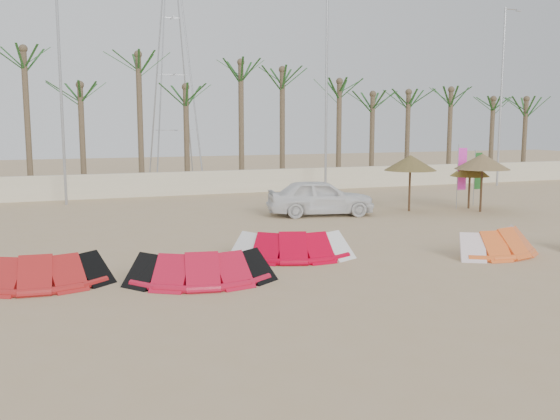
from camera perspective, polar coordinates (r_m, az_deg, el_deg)
name	(u,v)px	position (r m, az deg, el deg)	size (l,w,h in m)	color
ground	(372,301)	(14.51, 8.42, -8.24)	(120.00, 120.00, 0.00)	tan
boundary_wall	(179,184)	(35.00, -9.23, 2.41)	(60.00, 0.30, 1.30)	beige
palm_line	(183,79)	(36.51, -8.86, 11.75)	(52.00, 4.00, 7.70)	brown
lamp_b	(61,85)	(32.22, -19.36, 10.69)	(1.25, 0.14, 11.00)	#A5A8AD
lamp_c	(327,90)	(35.46, 4.32, 10.84)	(1.25, 0.14, 11.00)	#A5A8AD
lamp_d	(502,94)	(41.92, 19.62, 9.98)	(1.25, 0.14, 11.00)	#A5A8AD
pylon	(176,184)	(41.11, -9.49, 2.33)	(3.00, 3.00, 14.00)	#A5A8AD
kite_red_left	(38,268)	(16.81, -21.28, -4.97)	(3.53, 1.77, 0.90)	#AB1B1B
kite_red_mid	(198,265)	(16.18, -7.50, -4.97)	(3.79, 2.04, 0.90)	red
kite_red_right	(288,243)	(18.82, 0.73, -3.05)	(3.85, 2.42, 0.90)	red
kite_orange	(493,240)	(20.42, 18.90, -2.61)	(3.47, 2.18, 0.90)	orange
parasol_left	(410,163)	(28.85, 11.83, 4.24)	(2.38, 2.38, 2.56)	#4C331E
parasol_mid	(482,162)	(29.40, 18.03, 4.23)	(2.47, 2.47, 2.63)	#4C331E
parasol_right	(470,169)	(30.46, 16.99, 3.61)	(1.82, 1.82, 2.22)	#4C331E
flag_pink	(461,171)	(30.30, 16.20, 3.47)	(0.45, 0.10, 3.01)	#A5A8AD
flag_green	(477,173)	(31.63, 17.60, 3.29)	(0.45, 0.04, 2.72)	#A5A8AD
car	(320,197)	(27.17, 3.72, 1.17)	(1.86, 4.63, 1.58)	white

